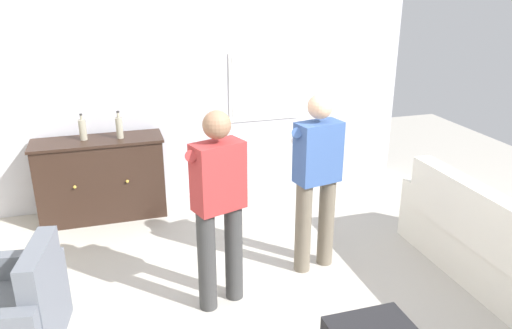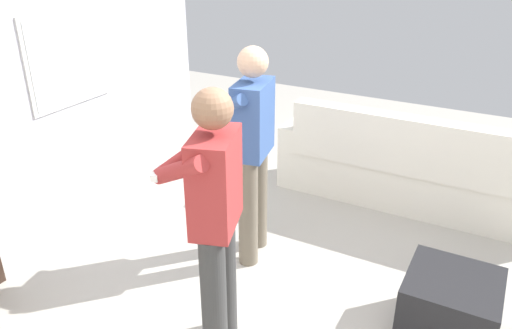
% 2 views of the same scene
% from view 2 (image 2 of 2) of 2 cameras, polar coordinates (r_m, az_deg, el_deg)
% --- Properties ---
extents(ground, '(10.40, 10.40, 0.00)m').
position_cam_2_polar(ground, '(3.50, 3.84, -17.91)').
color(ground, '#B2ADA3').
extents(couch, '(0.57, 2.50, 0.94)m').
position_cam_2_polar(couch, '(4.85, 17.01, -0.84)').
color(couch, silver).
rests_on(couch, ground).
extents(ottoman, '(0.57, 0.57, 0.44)m').
position_cam_2_polar(ottoman, '(3.51, 21.23, -14.96)').
color(ottoman, black).
rests_on(ottoman, ground).
extents(person_standing_left, '(0.53, 0.52, 1.68)m').
position_cam_2_polar(person_standing_left, '(2.81, -4.76, -5.92)').
color(person_standing_left, '#383838').
rests_on(person_standing_left, ground).
extents(person_standing_right, '(0.55, 0.51, 1.68)m').
position_cam_2_polar(person_standing_right, '(3.69, -0.51, 2.07)').
color(person_standing_right, '#6B6051').
rests_on(person_standing_right, ground).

